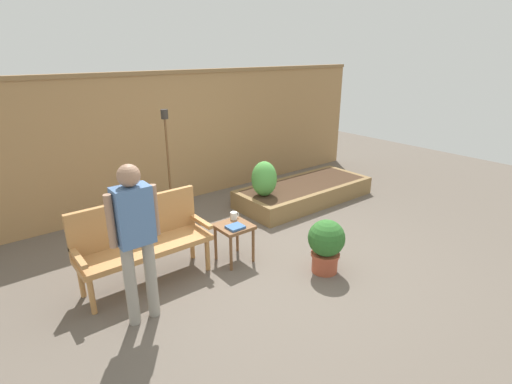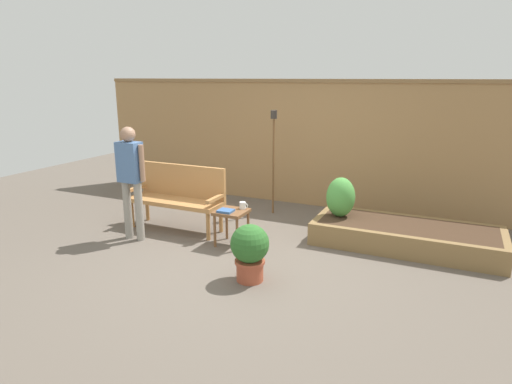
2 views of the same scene
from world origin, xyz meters
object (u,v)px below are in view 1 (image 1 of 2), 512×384
(book_on_table, at_px, (235,227))
(person_by_bench, at_px, (135,232))
(potted_boxwood, at_px, (326,243))
(side_table, at_px, (234,231))
(shrub_near_bench, at_px, (264,179))
(cup_on_table, at_px, (234,216))
(tiki_torch, at_px, (167,147))
(garden_bench, at_px, (141,236))

(book_on_table, distance_m, person_by_bench, 1.39)
(potted_boxwood, bearing_deg, side_table, 128.21)
(shrub_near_bench, height_order, person_by_bench, person_by_bench)
(shrub_near_bench, bearing_deg, cup_on_table, -145.46)
(side_table, distance_m, person_by_bench, 1.48)
(cup_on_table, relative_size, book_on_table, 0.63)
(shrub_near_bench, height_order, tiki_torch, tiki_torch)
(tiki_torch, xyz_separation_m, person_by_bench, (-1.28, -1.92, -0.22))
(book_on_table, relative_size, person_by_bench, 0.12)
(garden_bench, distance_m, potted_boxwood, 2.08)
(side_table, height_order, shrub_near_bench, shrub_near_bench)
(cup_on_table, height_order, potted_boxwood, potted_boxwood)
(shrub_near_bench, distance_m, person_by_bench, 2.89)
(garden_bench, distance_m, side_table, 1.09)
(book_on_table, bearing_deg, garden_bench, 158.71)
(garden_bench, xyz_separation_m, person_by_bench, (-0.30, -0.66, 0.39))
(side_table, bearing_deg, cup_on_table, 54.04)
(garden_bench, relative_size, side_table, 3.00)
(tiki_torch, bearing_deg, shrub_near_bench, -26.53)
(cup_on_table, xyz_separation_m, person_by_bench, (-1.43, -0.51, 0.41))
(potted_boxwood, xyz_separation_m, person_by_bench, (-2.02, 0.50, 0.57))
(tiki_torch, bearing_deg, side_table, -88.17)
(shrub_near_bench, bearing_deg, side_table, -143.32)
(potted_boxwood, distance_m, shrub_near_bench, 1.88)
(potted_boxwood, height_order, person_by_bench, person_by_bench)
(side_table, relative_size, tiki_torch, 0.29)
(book_on_table, xyz_separation_m, potted_boxwood, (0.72, -0.78, -0.13))
(potted_boxwood, distance_m, person_by_bench, 2.15)
(book_on_table, distance_m, potted_boxwood, 1.07)
(book_on_table, bearing_deg, person_by_bench, -168.24)
(garden_bench, relative_size, tiki_torch, 0.86)
(side_table, xyz_separation_m, shrub_near_bench, (1.23, 0.92, 0.18))
(garden_bench, xyz_separation_m, potted_boxwood, (1.72, -1.16, -0.18))
(garden_bench, xyz_separation_m, book_on_table, (1.00, -0.38, -0.05))
(book_on_table, relative_size, potted_boxwood, 0.30)
(garden_bench, height_order, cup_on_table, garden_bench)
(book_on_table, height_order, shrub_near_bench, shrub_near_bench)
(garden_bench, relative_size, book_on_table, 7.43)
(garden_bench, xyz_separation_m, tiki_torch, (0.99, 1.26, 0.61))
(garden_bench, xyz_separation_m, side_table, (1.04, -0.29, -0.15))
(potted_boxwood, height_order, shrub_near_bench, shrub_near_bench)
(side_table, height_order, book_on_table, book_on_table)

